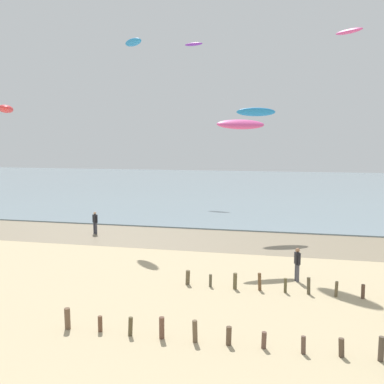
# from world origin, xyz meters

# --- Properties ---
(wet_sand_strip) EXTENTS (120.00, 7.11, 0.01)m
(wet_sand_strip) POSITION_xyz_m (0.00, 24.06, 0.00)
(wet_sand_strip) COLOR #84755B
(wet_sand_strip) RESTS_ON ground
(sea) EXTENTS (160.00, 70.00, 0.10)m
(sea) POSITION_xyz_m (0.00, 62.61, 0.05)
(sea) COLOR gray
(sea) RESTS_ON ground
(groyne_mid) EXTENTS (14.95, 0.33, 0.83)m
(groyne_mid) POSITION_xyz_m (3.49, 7.93, 0.36)
(groyne_mid) COLOR brown
(groyne_mid) RESTS_ON ground
(groyne_far) EXTENTS (12.99, 0.35, 0.84)m
(groyne_far) POSITION_xyz_m (5.91, 13.91, 0.37)
(groyne_far) COLOR brown
(groyne_far) RESTS_ON ground
(person_nearest_camera) EXTENTS (0.32, 0.55, 1.71)m
(person_nearest_camera) POSITION_xyz_m (4.55, 15.74, 0.92)
(person_nearest_camera) COLOR #4C4C56
(person_nearest_camera) RESTS_ON ground
(person_left_flank) EXTENTS (0.51, 0.37, 1.71)m
(person_left_flank) POSITION_xyz_m (-10.41, 24.10, 0.92)
(person_left_flank) COLOR #383842
(person_left_flank) RESTS_ON ground
(kite_aloft_0) EXTENTS (1.88, 1.67, 0.49)m
(kite_aloft_0) POSITION_xyz_m (7.40, 23.65, 13.89)
(kite_aloft_0) COLOR #E54C99
(kite_aloft_1) EXTENTS (2.30, 2.32, 0.59)m
(kite_aloft_1) POSITION_xyz_m (-7.82, 25.96, 14.45)
(kite_aloft_1) COLOR #2384D1
(kite_aloft_3) EXTENTS (3.37, 2.34, 0.91)m
(kite_aloft_3) POSITION_xyz_m (1.23, 28.76, 9.31)
(kite_aloft_3) COLOR #2384D1
(kite_aloft_5) EXTENTS (2.47, 1.28, 0.40)m
(kite_aloft_5) POSITION_xyz_m (-8.16, 47.90, 18.83)
(kite_aloft_5) COLOR purple
(kite_aloft_8) EXTENTS (3.18, 2.27, 0.86)m
(kite_aloft_8) POSITION_xyz_m (1.04, 20.45, 8.04)
(kite_aloft_8) COLOR #E54C99
(kite_aloft_9) EXTENTS (2.52, 2.96, 0.58)m
(kite_aloft_9) POSITION_xyz_m (-13.72, 18.55, 9.07)
(kite_aloft_9) COLOR red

